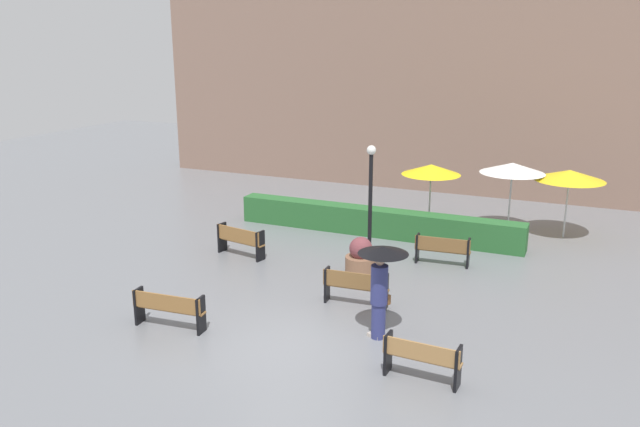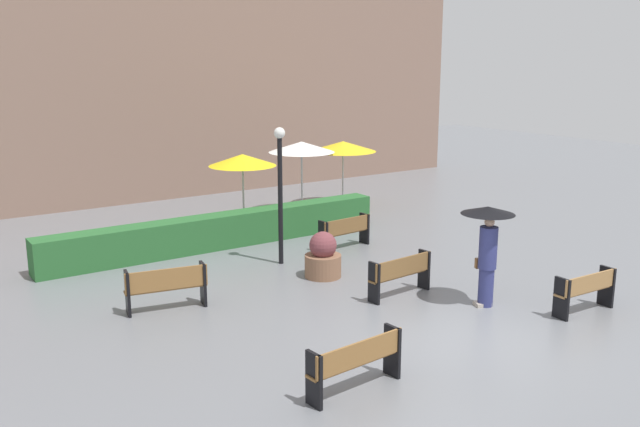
% 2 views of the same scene
% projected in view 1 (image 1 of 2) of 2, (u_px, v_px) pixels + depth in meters
% --- Properties ---
extents(ground_plane, '(60.00, 60.00, 0.00)m').
position_uv_depth(ground_plane, '(289.00, 344.00, 13.95)').
color(ground_plane, slate).
extents(bench_mid_center, '(1.67, 0.44, 0.90)m').
position_uv_depth(bench_mid_center, '(356.00, 285.00, 15.83)').
color(bench_mid_center, brown).
rests_on(bench_mid_center, ground).
extents(bench_near_right, '(1.55, 0.43, 0.86)m').
position_uv_depth(bench_near_right, '(422.00, 357.00, 12.32)').
color(bench_near_right, '#9E7242').
rests_on(bench_near_right, ground).
extents(bench_back_row, '(1.64, 0.49, 0.86)m').
position_uv_depth(bench_back_row, '(443.00, 249.00, 18.71)').
color(bench_back_row, brown).
rests_on(bench_back_row, ground).
extents(bench_far_left, '(1.71, 0.67, 0.92)m').
position_uv_depth(bench_far_left, '(240.00, 239.00, 19.44)').
color(bench_far_left, olive).
rests_on(bench_far_left, ground).
extents(bench_near_left, '(1.78, 0.49, 0.87)m').
position_uv_depth(bench_near_left, '(168.00, 308.00, 14.57)').
color(bench_near_left, olive).
rests_on(bench_near_left, ground).
extents(pedestrian_with_umbrella, '(1.12, 1.12, 2.13)m').
position_uv_depth(pedestrian_with_umbrella, '(381.00, 276.00, 13.91)').
color(pedestrian_with_umbrella, navy).
rests_on(pedestrian_with_umbrella, ground).
extents(planter_pot, '(0.87, 0.87, 1.11)m').
position_uv_depth(planter_pot, '(361.00, 259.00, 17.94)').
color(planter_pot, brown).
rests_on(planter_pot, ground).
extents(lamp_post, '(0.28, 0.28, 3.47)m').
position_uv_depth(lamp_post, '(371.00, 189.00, 18.91)').
color(lamp_post, black).
rests_on(lamp_post, ground).
extents(patio_umbrella_yellow, '(2.03, 2.03, 2.31)m').
position_uv_depth(patio_umbrella_yellow, '(431.00, 170.00, 21.82)').
color(patio_umbrella_yellow, silver).
rests_on(patio_umbrella_yellow, ground).
extents(patio_umbrella_white, '(2.18, 2.18, 2.44)m').
position_uv_depth(patio_umbrella_white, '(513.00, 168.00, 21.46)').
color(patio_umbrella_white, silver).
rests_on(patio_umbrella_white, ground).
extents(patio_umbrella_yellow_far, '(2.29, 2.29, 2.31)m').
position_uv_depth(patio_umbrella_yellow_far, '(570.00, 175.00, 20.93)').
color(patio_umbrella_yellow_far, silver).
rests_on(patio_umbrella_yellow_far, ground).
extents(hedge_strip, '(9.92, 0.70, 0.93)m').
position_uv_depth(hedge_strip, '(375.00, 222.00, 21.58)').
color(hedge_strip, '#28602D').
rests_on(hedge_strip, ground).
extents(building_facade, '(28.00, 1.20, 8.53)m').
position_uv_depth(building_facade, '(456.00, 93.00, 26.92)').
color(building_facade, '#846656').
rests_on(building_facade, ground).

